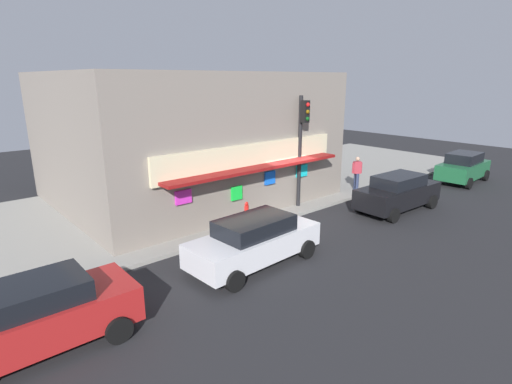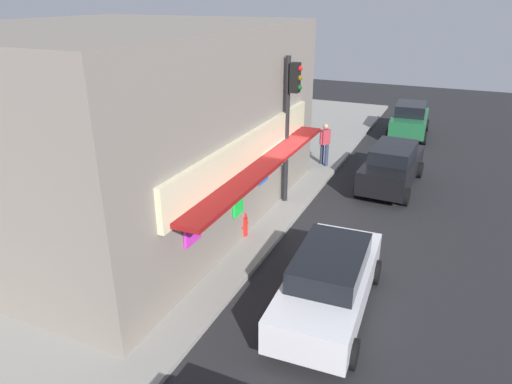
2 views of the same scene
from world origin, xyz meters
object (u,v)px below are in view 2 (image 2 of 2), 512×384
at_px(fire_hydrant, 244,224).
at_px(parked_car_black, 392,166).
at_px(traffic_light, 290,112).
at_px(pedestrian, 325,143).
at_px(parked_car_white, 329,281).
at_px(trash_can, 250,178).
at_px(parked_car_green, 409,120).
at_px(potted_plant_by_doorway, 213,193).

bearing_deg(fire_hydrant, parked_car_black, -28.91).
bearing_deg(traffic_light, parked_car_black, -44.26).
height_order(traffic_light, fire_hydrant, traffic_light).
bearing_deg(traffic_light, pedestrian, -1.41).
relative_size(traffic_light, parked_car_white, 1.08).
distance_m(fire_hydrant, pedestrian, 7.27).
bearing_deg(fire_hydrant, trash_can, 21.61).
bearing_deg(parked_car_green, potted_plant_by_doorway, 158.56).
bearing_deg(traffic_light, fire_hydrant, 174.03).
height_order(parked_car_green, parked_car_black, parked_car_green).
height_order(trash_can, pedestrian, pedestrian).
bearing_deg(parked_car_black, pedestrian, 70.74).
bearing_deg(parked_car_green, pedestrian, 157.90).
xyz_separation_m(traffic_light, parked_car_black, (3.18, -3.10, -2.49)).
height_order(traffic_light, parked_car_green, traffic_light).
xyz_separation_m(fire_hydrant, trash_can, (3.39, 1.34, 0.09)).
bearing_deg(trash_can, traffic_light, -103.29).
bearing_deg(potted_plant_by_doorway, pedestrian, -20.68).
bearing_deg(potted_plant_by_doorway, parked_car_green, -21.44).
relative_size(fire_hydrant, parked_car_black, 0.17).
distance_m(fire_hydrant, potted_plant_by_doorway, 2.27).
relative_size(pedestrian, parked_car_black, 0.40).
distance_m(trash_can, potted_plant_by_doorway, 2.09).
distance_m(traffic_light, pedestrian, 4.79).
xyz_separation_m(traffic_light, parked_car_green, (10.88, -2.80, -2.48)).
bearing_deg(trash_can, parked_car_green, -23.04).
xyz_separation_m(potted_plant_by_doorway, parked_car_green, (12.52, -4.91, 0.17)).
distance_m(traffic_light, potted_plant_by_doorway, 3.76).
xyz_separation_m(trash_can, parked_car_white, (-5.79, -4.68, 0.24)).
distance_m(traffic_light, parked_car_black, 5.10).
bearing_deg(trash_can, fire_hydrant, -158.39).
distance_m(potted_plant_by_doorway, parked_car_green, 13.45).
height_order(traffic_light, parked_car_white, traffic_light).
relative_size(traffic_light, pedestrian, 2.77).
relative_size(parked_car_black, parked_car_white, 0.97).
bearing_deg(potted_plant_by_doorway, parked_car_black, -47.23).
relative_size(potted_plant_by_doorway, parked_car_black, 0.23).
bearing_deg(parked_car_white, traffic_light, 29.18).
height_order(pedestrian, potted_plant_by_doorway, pedestrian).
distance_m(trash_can, parked_car_white, 7.45).
distance_m(traffic_light, fire_hydrant, 4.16).
distance_m(fire_hydrant, parked_car_black, 7.08).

